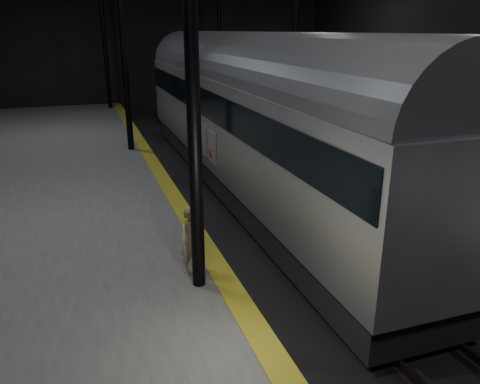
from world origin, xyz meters
name	(u,v)px	position (x,y,z in m)	size (l,w,h in m)	color
ground	(287,229)	(0.00, 0.00, 0.00)	(44.00, 44.00, 0.00)	black
platform_left	(24,249)	(-7.50, 0.00, 0.50)	(9.00, 43.80, 1.00)	#50504E
platform_right	(479,189)	(7.50, 0.00, 0.50)	(9.00, 43.80, 1.00)	#50504E
tactile_strip	(184,212)	(-3.25, 0.00, 1.00)	(0.50, 43.80, 0.01)	olive
track	(287,227)	(0.00, 0.00, 0.07)	(2.40, 43.00, 0.24)	#3F3328
train	(246,108)	(0.00, 3.91, 3.18)	(3.19, 21.33, 5.70)	#929499
woman	(192,240)	(-3.80, -3.47, 1.74)	(0.54, 0.35, 1.48)	tan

